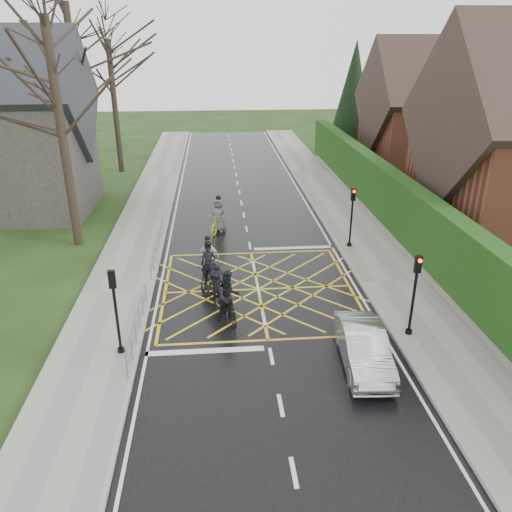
{
  "coord_description": "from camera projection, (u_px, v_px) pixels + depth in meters",
  "views": [
    {
      "loc": [
        -1.72,
        -19.14,
        9.93
      ],
      "look_at": [
        -0.04,
        0.64,
        1.3
      ],
      "focal_mm": 35.0,
      "sensor_mm": 36.0,
      "label": 1
    }
  ],
  "objects": [
    {
      "name": "tree_far",
      "position": [
        112.0,
        79.0,
        38.1
      ],
      "size": [
        8.4,
        8.4,
        10.4
      ],
      "color": "black",
      "rests_on": "ground"
    },
    {
      "name": "railing_north",
      "position": [
        157.0,
        242.0,
        24.56
      ],
      "size": [
        0.05,
        6.04,
        1.03
      ],
      "color": "slate",
      "rests_on": "ground"
    },
    {
      "name": "traffic_light_sw",
      "position": [
        116.0,
        313.0,
        16.41
      ],
      "size": [
        0.24,
        0.31,
        3.21
      ],
      "color": "black",
      "rests_on": "ground"
    },
    {
      "name": "cyclist_front",
      "position": [
        208.0,
        260.0,
        22.74
      ],
      "size": [
        1.06,
        1.92,
        1.86
      ],
      "rotation": [
        0.0,
        0.0,
        -0.21
      ],
      "color": "black",
      "rests_on": "ground"
    },
    {
      "name": "traffic_light_ne",
      "position": [
        351.0,
        218.0,
        25.15
      ],
      "size": [
        0.24,
        0.31,
        3.21
      ],
      "rotation": [
        0.0,
        0.0,
        3.14
      ],
      "color": "black",
      "rests_on": "ground"
    },
    {
      "name": "cyclist_rear",
      "position": [
        209.0,
        270.0,
        21.78
      ],
      "size": [
        1.3,
        2.23,
        2.05
      ],
      "rotation": [
        0.0,
        0.0,
        -0.29
      ],
      "color": "black",
      "rests_on": "ground"
    },
    {
      "name": "house_far",
      "position": [
        432.0,
        120.0,
        37.44
      ],
      "size": [
        9.8,
        8.8,
        10.3
      ],
      "color": "brown",
      "rests_on": "ground"
    },
    {
      "name": "car",
      "position": [
        364.0,
        348.0,
        16.34
      ],
      "size": [
        1.65,
        4.04,
        1.3
      ],
      "primitive_type": "imported",
      "rotation": [
        0.0,
        0.0,
        -0.07
      ],
      "color": "#A7A9AE",
      "rests_on": "ground"
    },
    {
      "name": "hedge",
      "position": [
        392.0,
        198.0,
        26.83
      ],
      "size": [
        0.9,
        38.0,
        2.8
      ],
      "primitive_type": "cube",
      "color": "#10360E",
      "rests_on": "stone_wall"
    },
    {
      "name": "traffic_light_se",
      "position": [
        414.0,
        296.0,
        17.47
      ],
      "size": [
        0.24,
        0.31,
        3.21
      ],
      "rotation": [
        0.0,
        0.0,
        3.14
      ],
      "color": "black",
      "rests_on": "ground"
    },
    {
      "name": "church",
      "position": [
        13.0,
        132.0,
        29.53
      ],
      "size": [
        8.8,
        7.8,
        11.0
      ],
      "color": "#2D2B28",
      "rests_on": "ground"
    },
    {
      "name": "cyclist_lead",
      "position": [
        219.0,
        219.0,
        27.82
      ],
      "size": [
        1.48,
        2.26,
        2.08
      ],
      "rotation": [
        0.0,
        0.0,
        -0.38
      ],
      "color": "gold",
      "rests_on": "ground"
    },
    {
      "name": "cyclist_back",
      "position": [
        228.0,
        301.0,
        18.97
      ],
      "size": [
        1.07,
        2.15,
        2.07
      ],
      "rotation": [
        0.0,
        0.0,
        0.24
      ],
      "color": "black",
      "rests_on": "ground"
    },
    {
      "name": "cyclist_mid",
      "position": [
        217.0,
        291.0,
        20.01
      ],
      "size": [
        1.31,
        1.93,
        1.78
      ],
      "rotation": [
        0.0,
        0.0,
        0.41
      ],
      "color": "black",
      "rests_on": "ground"
    },
    {
      "name": "stone_wall",
      "position": [
        388.0,
        229.0,
        27.53
      ],
      "size": [
        0.5,
        38.0,
        0.7
      ],
      "primitive_type": "cube",
      "color": "slate",
      "rests_on": "ground"
    },
    {
      "name": "tree_mid",
      "position": [
        74.0,
        63.0,
        30.16
      ],
      "size": [
        10.08,
        10.08,
        12.48
      ],
      "color": "black",
      "rests_on": "ground"
    },
    {
      "name": "tree_near",
      "position": [
        55.0,
        87.0,
        23.21
      ],
      "size": [
        9.24,
        9.24,
        11.44
      ],
      "color": "black",
      "rests_on": "ground"
    },
    {
      "name": "ground",
      "position": [
        258.0,
        289.0,
        21.58
      ],
      "size": [
        120.0,
        120.0,
        0.0
      ],
      "primitive_type": "plane",
      "color": "black",
      "rests_on": "ground"
    },
    {
      "name": "road",
      "position": [
        258.0,
        289.0,
        21.58
      ],
      "size": [
        9.0,
        80.0,
        0.01
      ],
      "primitive_type": "cube",
      "color": "black",
      "rests_on": "ground"
    },
    {
      "name": "conifer",
      "position": [
        353.0,
        100.0,
        44.18
      ],
      "size": [
        4.6,
        4.6,
        10.0
      ],
      "color": "black",
      "rests_on": "ground"
    },
    {
      "name": "sidewalk_right",
      "position": [
        393.0,
        283.0,
        22.02
      ],
      "size": [
        3.0,
        80.0,
        0.15
      ],
      "primitive_type": "cube",
      "color": "gray",
      "rests_on": "ground"
    },
    {
      "name": "railing_south",
      "position": [
        137.0,
        320.0,
        17.71
      ],
      "size": [
        0.05,
        5.04,
        1.03
      ],
      "color": "slate",
      "rests_on": "ground"
    },
    {
      "name": "sidewalk_left",
      "position": [
        117.0,
        293.0,
        21.08
      ],
      "size": [
        3.0,
        80.0,
        0.15
      ],
      "primitive_type": "cube",
      "color": "gray",
      "rests_on": "ground"
    }
  ]
}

